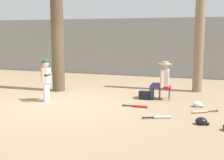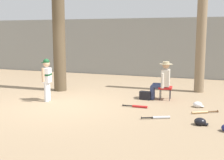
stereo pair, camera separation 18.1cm
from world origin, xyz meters
name	(u,v)px [view 1 (the left image)]	position (x,y,z in m)	size (l,w,h in m)	color
ground_plane	(61,106)	(0.00, 0.00, 0.00)	(60.00, 60.00, 0.00)	#937A5B
concrete_back_wall	(126,47)	(0.00, 6.74, 1.38)	(18.00, 0.36, 2.76)	gray
tree_near_player	(57,25)	(-1.16, 1.99, 2.35)	(0.68, 0.68, 5.39)	brown
tree_behind_spectator	(199,32)	(3.58, 3.45, 2.09)	(0.51, 0.51, 4.70)	#7F6B51
young_ballplayer	(46,77)	(-0.68, 0.36, 0.74)	(0.39, 0.57, 1.31)	white
folding_stool	(165,88)	(2.69, 1.78, 0.36)	(0.43, 0.43, 0.41)	red
seated_spectator	(162,79)	(2.59, 1.78, 0.64)	(0.67, 0.54, 1.20)	navy
handbag_beside_stool	(145,95)	(2.10, 1.58, 0.13)	(0.34, 0.18, 0.26)	black
bat_wood_tan	(202,112)	(3.88, 0.49, 0.03)	(0.66, 0.45, 0.07)	tan
bat_red_barrel	(138,106)	(2.15, 0.51, 0.03)	(0.72, 0.07, 0.07)	red
bat_aluminum_silver	(160,117)	(2.93, -0.38, 0.03)	(0.67, 0.36, 0.07)	#B7BCC6
batting_helmet_black	(201,121)	(3.90, -0.56, 0.08)	(0.31, 0.24, 0.18)	black
batting_helmet_white	(197,104)	(3.73, 1.13, 0.07)	(0.30, 0.23, 0.17)	silver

